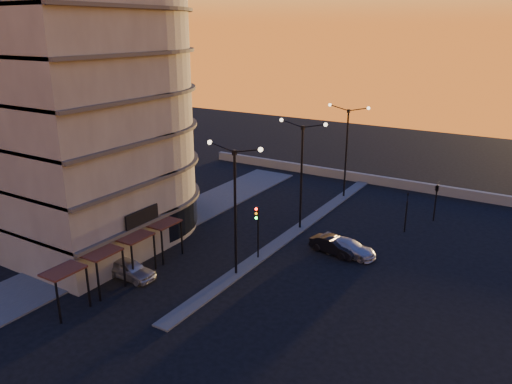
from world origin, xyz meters
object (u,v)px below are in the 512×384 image
Objects in this scene: traffic_light_main at (257,224)px; car_wagon at (348,248)px; streetlamp_mid at (302,167)px; car_hatchback at (130,269)px; car_sedan at (334,245)px.

car_wagon is at bearing 37.54° from traffic_light_main.
car_hatchback is (-6.04, -14.31, -4.92)m from streetlamp_mid.
traffic_light_main is at bearing 130.78° from car_wagon.
car_hatchback is at bearing -112.89° from streetlamp_mid.
traffic_light_main reaches higher than car_sedan.
car_sedan is at bearing 41.77° from traffic_light_main.
traffic_light_main is at bearing 143.09° from car_sedan.
car_sedan is at bearing -34.48° from streetlamp_mid.
streetlamp_mid is 7.38m from car_sedan.
car_hatchback is at bearing 148.05° from car_sedan.
streetlamp_mid is 7.62m from traffic_light_main.
car_hatchback is 1.01× the size of car_sedan.
traffic_light_main reaches higher than car_hatchback.
streetlamp_mid is 7.99m from car_wagon.
streetlamp_mid is 2.19× the size of car_wagon.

